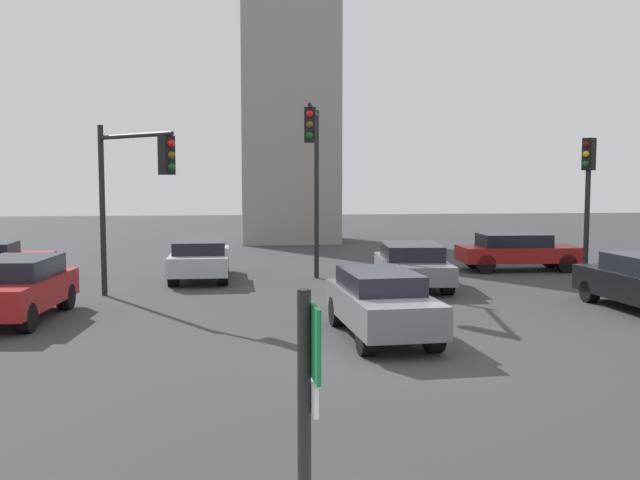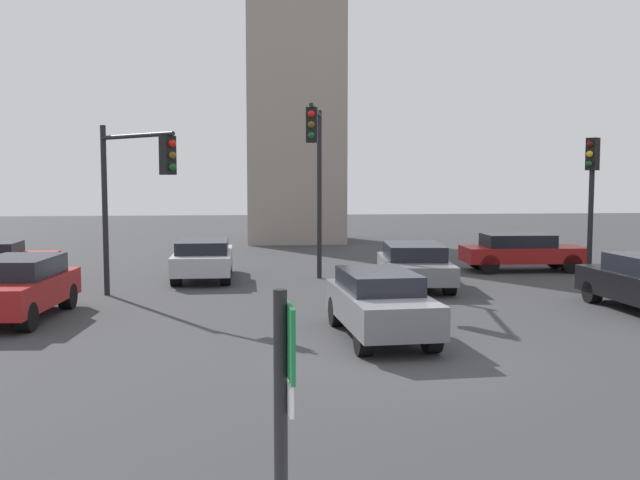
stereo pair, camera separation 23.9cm
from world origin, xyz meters
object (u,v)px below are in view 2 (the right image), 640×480
traffic_light_1 (135,177)px  car_2 (203,258)px  direction_sign (283,428)px  car_1 (18,287)px  car_3 (380,302)px  car_6 (522,251)px  traffic_light_0 (316,156)px  car_5 (414,264)px  traffic_light_2 (591,182)px

traffic_light_1 → car_2: bearing=117.4°
direction_sign → car_1: size_ratio=0.59×
direction_sign → traffic_light_1: 15.48m
car_3 → car_6: (7.10, 10.20, -0.04)m
car_1 → car_6: (15.41, 7.36, -0.06)m
traffic_light_0 → car_5: size_ratio=1.22×
traffic_light_1 → traffic_light_2: size_ratio=1.06×
car_5 → car_2: bearing=-103.9°
car_3 → traffic_light_2: bearing=125.9°
car_3 → direction_sign: bearing=-18.1°
traffic_light_2 → car_6: traffic_light_2 is taller
car_3 → car_5: (2.36, 6.91, -0.06)m
car_3 → traffic_light_0: bearing=-178.6°
traffic_light_0 → car_2: bearing=-106.5°
traffic_light_0 → car_1: bearing=-49.5°
direction_sign → car_6: direction_sign is taller
traffic_light_0 → car_1: 9.52m
traffic_light_0 → car_3: bearing=14.4°
car_1 → car_3: bearing=75.6°
traffic_light_1 → car_3: (5.83, -5.09, -2.66)m
traffic_light_0 → car_6: 8.88m
traffic_light_0 → traffic_light_2: traffic_light_0 is taller
car_2 → car_3: size_ratio=1.04×
car_1 → traffic_light_2: bearing=107.2°
traffic_light_1 → traffic_light_0: bearing=72.6°
direction_sign → traffic_light_0: traffic_light_0 is taller
traffic_light_1 → car_3: bearing=6.7°
car_2 → car_3: (4.29, -9.22, 0.04)m
direction_sign → traffic_light_2: bearing=54.1°
car_3 → car_5: car_3 is taller
direction_sign → car_5: 17.57m
car_5 → traffic_light_1: bearing=-72.2°
direction_sign → car_5: (4.90, 16.84, -0.94)m
car_1 → traffic_light_0: bearing=125.6°
traffic_light_0 → traffic_light_2: size_ratio=1.22×
traffic_light_2 → car_2: 12.67m
direction_sign → car_1: 14.05m
car_3 → car_6: 12.43m
traffic_light_2 → car_6: bearing=-116.4°
traffic_light_1 → car_3: size_ratio=1.16×
car_5 → car_6: car_6 is taller
traffic_light_2 → car_5: bearing=-42.0°
direction_sign → car_2: bearing=91.6°
traffic_light_2 → car_2: traffic_light_2 is taller
traffic_light_2 → car_3: size_ratio=1.10×
traffic_light_1 → car_5: (8.19, 1.82, -2.71)m
traffic_light_1 → car_6: bearing=69.4°
car_5 → car_6: 5.77m
car_2 → car_5: (6.66, -2.31, -0.01)m
direction_sign → car_3: (2.54, 9.93, -0.88)m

